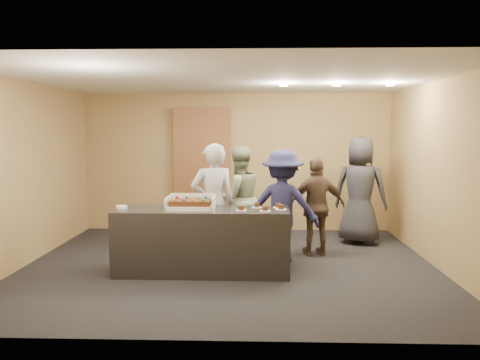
{
  "coord_description": "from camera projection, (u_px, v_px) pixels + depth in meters",
  "views": [
    {
      "loc": [
        0.37,
        -6.72,
        1.98
      ],
      "look_at": [
        0.15,
        0.0,
        1.27
      ],
      "focal_mm": 35.0,
      "sensor_mm": 36.0,
      "label": 1
    }
  ],
  "objects": [
    {
      "name": "room",
      "position": [
        229.0,
        174.0,
        6.76
      ],
      "size": [
        6.04,
        6.0,
        2.7
      ],
      "color": "black",
      "rests_on": "ground"
    },
    {
      "name": "serving_counter",
      "position": [
        202.0,
        241.0,
        6.49
      ],
      "size": [
        2.4,
        0.71,
        0.9
      ],
      "primitive_type": "cube",
      "rotation": [
        0.0,
        0.0,
        -0.0
      ],
      "color": "black",
      "rests_on": "floor"
    },
    {
      "name": "storage_cabinet",
      "position": [
        202.0,
        170.0,
        9.19
      ],
      "size": [
        1.1,
        0.15,
        2.42
      ],
      "primitive_type": "cube",
      "color": "brown",
      "rests_on": "floor"
    },
    {
      "name": "cake_box",
      "position": [
        191.0,
        206.0,
        6.46
      ],
      "size": [
        0.65,
        0.45,
        0.19
      ],
      "color": "white",
      "rests_on": "serving_counter"
    },
    {
      "name": "sheet_cake",
      "position": [
        191.0,
        202.0,
        6.44
      ],
      "size": [
        0.55,
        0.38,
        0.11
      ],
      "color": "#35190C",
      "rests_on": "cake_box"
    },
    {
      "name": "plate_stack",
      "position": [
        122.0,
        207.0,
        6.5
      ],
      "size": [
        0.16,
        0.16,
        0.04
      ],
      "primitive_type": "cylinder",
      "color": "white",
      "rests_on": "serving_counter"
    },
    {
      "name": "slice_a",
      "position": [
        241.0,
        209.0,
        6.3
      ],
      "size": [
        0.15,
        0.15,
        0.07
      ],
      "color": "white",
      "rests_on": "serving_counter"
    },
    {
      "name": "slice_b",
      "position": [
        257.0,
        206.0,
        6.57
      ],
      "size": [
        0.15,
        0.15,
        0.07
      ],
      "color": "white",
      "rests_on": "serving_counter"
    },
    {
      "name": "slice_c",
      "position": [
        265.0,
        210.0,
        6.26
      ],
      "size": [
        0.15,
        0.15,
        0.07
      ],
      "color": "white",
      "rests_on": "serving_counter"
    },
    {
      "name": "slice_d",
      "position": [
        278.0,
        206.0,
        6.54
      ],
      "size": [
        0.15,
        0.15,
        0.07
      ],
      "color": "white",
      "rests_on": "serving_counter"
    },
    {
      "name": "slice_e",
      "position": [
        281.0,
        208.0,
        6.4
      ],
      "size": [
        0.15,
        0.15,
        0.07
      ],
      "color": "white",
      "rests_on": "serving_counter"
    },
    {
      "name": "person_server_grey",
      "position": [
        213.0,
        204.0,
        6.88
      ],
      "size": [
        0.75,
        0.59,
        1.79
      ],
      "primitive_type": "imported",
      "rotation": [
        0.0,
        0.0,
        3.41
      ],
      "color": "#AEAFB3",
      "rests_on": "floor"
    },
    {
      "name": "person_sage_man",
      "position": [
        239.0,
        199.0,
        7.7
      ],
      "size": [
        1.03,
        0.94,
        1.72
      ],
      "primitive_type": "imported",
      "rotation": [
        0.0,
        0.0,
        3.57
      ],
      "color": "gray",
      "rests_on": "floor"
    },
    {
      "name": "person_navy_man",
      "position": [
        282.0,
        206.0,
        7.03
      ],
      "size": [
        1.19,
        0.81,
        1.7
      ],
      "primitive_type": "imported",
      "rotation": [
        0.0,
        0.0,
        2.96
      ],
      "color": "#1F2047",
      "rests_on": "floor"
    },
    {
      "name": "person_brown_extra",
      "position": [
        317.0,
        206.0,
        7.4
      ],
      "size": [
        0.97,
        0.54,
        1.57
      ],
      "primitive_type": "imported",
      "rotation": [
        0.0,
        0.0,
        3.32
      ],
      "color": "brown",
      "rests_on": "floor"
    },
    {
      "name": "person_dark_suit",
      "position": [
        360.0,
        190.0,
        8.16
      ],
      "size": [
        1.08,
        0.91,
        1.88
      ],
      "primitive_type": "imported",
      "rotation": [
        0.0,
        0.0,
        2.74
      ],
      "color": "#28282E",
      "rests_on": "floor"
    },
    {
      "name": "ceiling_spotlights",
      "position": [
        337.0,
        85.0,
        7.07
      ],
      "size": [
        1.72,
        0.12,
        0.03
      ],
      "color": "#FFEAC6",
      "rests_on": "ceiling"
    }
  ]
}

